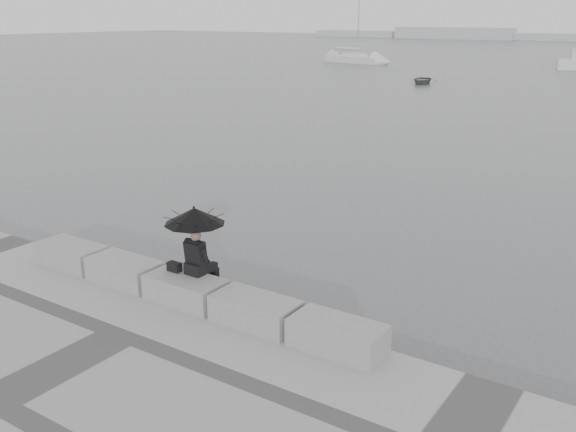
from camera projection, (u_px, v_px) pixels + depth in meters
The scene contains 10 objects.
ground at pixel (202, 316), 13.08m from camera, with size 360.00×360.00×0.00m, color #4B4E51.
stone_block_far_left at pixel (72, 255), 14.30m from camera, with size 1.60×0.80×0.50m, color gray.
stone_block_left at pixel (125, 271), 13.40m from camera, with size 1.60×0.80×0.50m, color gray.
stone_block_centre at pixel (186, 289), 12.49m from camera, with size 1.60×0.80×0.50m, color gray.
stone_block_right at pixel (256, 311), 11.59m from camera, with size 1.60×0.80×0.50m, color gray.
stone_block_far_right at pixel (337, 336), 10.69m from camera, with size 1.60×0.80×0.50m, color gray.
seated_person at pixel (194, 225), 12.30m from camera, with size 1.19×1.19×1.39m.
bag at pixel (174, 267), 12.71m from camera, with size 0.28×0.16×0.18m, color black.
sailboat_left at pixel (354, 59), 81.34m from camera, with size 8.41×4.04×12.90m.
dinghy at pixel (422, 80), 56.92m from camera, with size 3.44×1.46×0.58m, color slate.
Camera 1 is at (8.05, -8.89, 5.87)m, focal length 40.00 mm.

